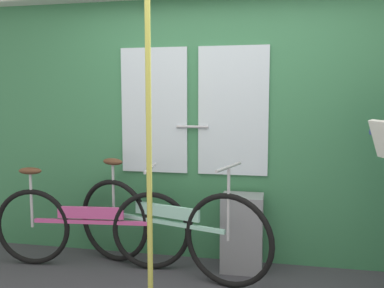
% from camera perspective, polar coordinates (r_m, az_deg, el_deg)
% --- Properties ---
extents(train_door_wall, '(5.02, 0.28, 2.32)m').
position_cam_1_polar(train_door_wall, '(3.65, 3.24, 2.79)').
color(train_door_wall, '#387A4C').
rests_on(train_door_wall, ground_plane).
extents(bicycle_near_door, '(1.76, 0.66, 0.94)m').
position_cam_1_polar(bicycle_near_door, '(3.48, -3.60, -11.23)').
color(bicycle_near_door, black).
rests_on(bicycle_near_door, ground_plane).
extents(bicycle_leaning_behind, '(1.70, 0.44, 0.87)m').
position_cam_1_polar(bicycle_leaning_behind, '(3.70, -13.82, -10.82)').
color(bicycle_leaning_behind, black).
rests_on(bicycle_leaning_behind, ground_plane).
extents(trash_bin_by_wall, '(0.34, 0.28, 0.64)m').
position_cam_1_polar(trash_bin_by_wall, '(3.58, 6.88, -11.93)').
color(trash_bin_by_wall, gray).
rests_on(trash_bin_by_wall, ground_plane).
extents(handrail_pole, '(0.04, 0.04, 2.28)m').
position_cam_1_polar(handrail_pole, '(2.65, -5.92, -0.07)').
color(handrail_pole, '#C6C14C').
rests_on(handrail_pole, ground_plane).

